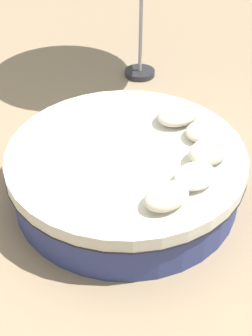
{
  "coord_description": "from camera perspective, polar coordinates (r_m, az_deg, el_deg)",
  "views": [
    {
      "loc": [
        2.06,
        2.79,
        3.14
      ],
      "look_at": [
        0.0,
        0.0,
        0.33
      ],
      "focal_mm": 48.32,
      "sensor_mm": 36.0,
      "label": 1
    }
  ],
  "objects": [
    {
      "name": "throw_pillow_3",
      "position": [
        4.53,
        9.87,
        4.65
      ],
      "size": [
        0.41,
        0.33,
        0.15
      ],
      "primitive_type": "ellipsoid",
      "color": "beige",
      "rests_on": "round_bed"
    },
    {
      "name": "round_bed",
      "position": [
        4.5,
        0.0,
        -0.48
      ],
      "size": [
        2.33,
        2.33,
        0.55
      ],
      "color": "navy",
      "rests_on": "ground_plane"
    },
    {
      "name": "throw_pillow_4",
      "position": [
        4.72,
        6.59,
        6.75
      ],
      "size": [
        0.48,
        0.36,
        0.18
      ],
      "primitive_type": "ellipsoid",
      "color": "beige",
      "rests_on": "round_bed"
    },
    {
      "name": "ground_plane",
      "position": [
        4.68,
        0.0,
        -3.15
      ],
      "size": [
        16.0,
        16.0,
        0.0
      ],
      "primitive_type": "plane",
      "color": "#9E8466"
    },
    {
      "name": "throw_pillow_0",
      "position": [
        3.71,
        5.15,
        -3.58
      ],
      "size": [
        0.42,
        0.29,
        0.17
      ],
      "primitive_type": "ellipsoid",
      "color": "beige",
      "rests_on": "round_bed"
    },
    {
      "name": "throw_pillow_2",
      "position": [
        4.21,
        10.52,
        2.15
      ],
      "size": [
        0.45,
        0.3,
        0.22
      ],
      "primitive_type": "ellipsoid",
      "color": "beige",
      "rests_on": "round_bed"
    },
    {
      "name": "throw_pillow_1",
      "position": [
        3.95,
        8.74,
        -0.99
      ],
      "size": [
        0.4,
        0.32,
        0.16
      ],
      "primitive_type": "ellipsoid",
      "color": "white",
      "rests_on": "round_bed"
    }
  ]
}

